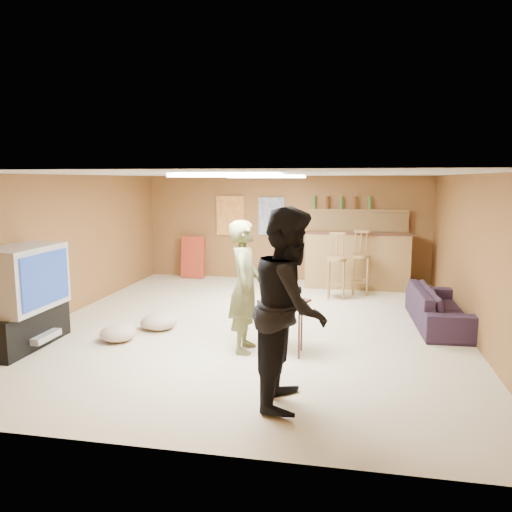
% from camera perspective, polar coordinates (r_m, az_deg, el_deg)
% --- Properties ---
extents(ground, '(7.00, 7.00, 0.00)m').
position_cam_1_polar(ground, '(7.43, -0.30, -7.88)').
color(ground, beige).
rests_on(ground, ground).
extents(ceiling, '(6.00, 7.00, 0.02)m').
position_cam_1_polar(ceiling, '(7.11, -0.31, 9.35)').
color(ceiling, silver).
rests_on(ceiling, ground).
extents(wall_back, '(6.00, 0.02, 2.20)m').
position_cam_1_polar(wall_back, '(10.62, 3.39, 3.19)').
color(wall_back, brown).
rests_on(wall_back, ground).
extents(wall_front, '(6.00, 0.02, 2.20)m').
position_cam_1_polar(wall_front, '(3.88, -10.51, -6.71)').
color(wall_front, brown).
rests_on(wall_front, ground).
extents(wall_left, '(0.02, 7.00, 2.20)m').
position_cam_1_polar(wall_left, '(8.31, -21.05, 1.07)').
color(wall_left, brown).
rests_on(wall_left, ground).
extents(wall_right, '(0.02, 7.00, 2.20)m').
position_cam_1_polar(wall_right, '(7.23, 23.70, -0.14)').
color(wall_right, brown).
rests_on(wall_right, ground).
extents(tv_stand, '(0.55, 1.30, 0.50)m').
position_cam_1_polar(tv_stand, '(7.10, -25.16, -7.42)').
color(tv_stand, black).
rests_on(tv_stand, ground).
extents(dvd_box, '(0.35, 0.50, 0.08)m').
position_cam_1_polar(dvd_box, '(7.00, -23.64, -8.39)').
color(dvd_box, '#B2B2B7').
rests_on(dvd_box, tv_stand).
extents(tv_body, '(0.60, 1.10, 0.80)m').
position_cam_1_polar(tv_body, '(6.92, -25.04, -2.29)').
color(tv_body, '#B2B2B7').
rests_on(tv_body, tv_stand).
extents(tv_screen, '(0.02, 0.95, 0.65)m').
position_cam_1_polar(tv_screen, '(6.74, -22.90, -2.42)').
color(tv_screen, navy).
rests_on(tv_screen, tv_body).
extents(bar_counter, '(2.00, 0.60, 1.10)m').
position_cam_1_polar(bar_counter, '(10.05, 11.45, -0.44)').
color(bar_counter, brown).
rests_on(bar_counter, ground).
extents(bar_lip, '(2.10, 0.12, 0.05)m').
position_cam_1_polar(bar_lip, '(9.73, 11.56, 2.53)').
color(bar_lip, '#3D1F13').
rests_on(bar_lip, bar_counter).
extents(bar_shelf, '(2.00, 0.18, 0.05)m').
position_cam_1_polar(bar_shelf, '(10.40, 11.59, 5.13)').
color(bar_shelf, brown).
rests_on(bar_shelf, bar_backing).
extents(bar_backing, '(2.00, 0.14, 0.60)m').
position_cam_1_polar(bar_backing, '(10.44, 11.54, 3.49)').
color(bar_backing, brown).
rests_on(bar_backing, bar_counter).
extents(poster_left, '(0.60, 0.03, 0.85)m').
position_cam_1_polar(poster_left, '(10.78, -2.98, 4.62)').
color(poster_left, '#BF3F26').
rests_on(poster_left, wall_back).
extents(poster_right, '(0.55, 0.03, 0.80)m').
position_cam_1_polar(poster_right, '(10.60, 1.76, 4.55)').
color(poster_right, '#334C99').
rests_on(poster_right, wall_back).
extents(folding_chair_stack, '(0.50, 0.26, 0.91)m').
position_cam_1_polar(folding_chair_stack, '(10.95, -7.21, -0.12)').
color(folding_chair_stack, '#AD341F').
rests_on(folding_chair_stack, ground).
extents(ceiling_panel_front, '(1.20, 0.60, 0.04)m').
position_cam_1_polar(ceiling_panel_front, '(5.65, -3.32, 9.19)').
color(ceiling_panel_front, white).
rests_on(ceiling_panel_front, ceiling).
extents(ceiling_panel_back, '(1.20, 0.60, 0.04)m').
position_cam_1_polar(ceiling_panel_back, '(8.29, 1.33, 9.06)').
color(ceiling_panel_back, white).
rests_on(ceiling_panel_back, ceiling).
extents(person_olive, '(0.42, 0.62, 1.64)m').
position_cam_1_polar(person_olive, '(6.16, -1.26, -3.48)').
color(person_olive, brown).
rests_on(person_olive, ground).
extents(person_black, '(0.72, 0.92, 1.88)m').
position_cam_1_polar(person_black, '(4.72, 3.94, -5.80)').
color(person_black, black).
rests_on(person_black, ground).
extents(sofa, '(0.82, 1.92, 0.55)m').
position_cam_1_polar(sofa, '(7.81, 20.38, -5.50)').
color(sofa, black).
rests_on(sofa, ground).
extents(tray_table, '(0.65, 0.59, 0.68)m').
position_cam_1_polar(tray_table, '(6.17, 3.22, -8.07)').
color(tray_table, '#3D1F13').
rests_on(tray_table, ground).
extents(cup_red_near, '(0.09, 0.09, 0.12)m').
position_cam_1_polar(cup_red_near, '(6.16, 2.21, -4.24)').
color(cup_red_near, '#B8290C').
rests_on(cup_red_near, tray_table).
extents(cup_red_far, '(0.11, 0.11, 0.12)m').
position_cam_1_polar(cup_red_far, '(5.96, 4.11, -4.69)').
color(cup_red_far, '#B8290C').
rests_on(cup_red_far, tray_table).
extents(cup_blue, '(0.11, 0.11, 0.11)m').
position_cam_1_polar(cup_blue, '(6.14, 4.40, -4.33)').
color(cup_blue, navy).
rests_on(cup_blue, tray_table).
extents(bar_stool_left, '(0.42, 0.42, 1.10)m').
position_cam_1_polar(bar_stool_left, '(9.05, 9.18, -1.39)').
color(bar_stool_left, brown).
rests_on(bar_stool_left, ground).
extents(bar_stool_right, '(0.49, 0.49, 1.30)m').
position_cam_1_polar(bar_stool_right, '(9.46, 11.87, -0.41)').
color(bar_stool_right, brown).
rests_on(bar_stool_right, ground).
extents(cushion_near_tv, '(0.65, 0.65, 0.23)m').
position_cam_1_polar(cushion_near_tv, '(7.33, -10.99, -7.34)').
color(cushion_near_tv, tan).
rests_on(cushion_near_tv, ground).
extents(cushion_mid, '(0.41, 0.41, 0.18)m').
position_cam_1_polar(cushion_mid, '(7.37, -11.57, -7.47)').
color(cushion_mid, tan).
rests_on(cushion_mid, ground).
extents(cushion_far, '(0.56, 0.56, 0.21)m').
position_cam_1_polar(cushion_far, '(6.94, -15.47, -8.47)').
color(cushion_far, tan).
rests_on(cushion_far, ground).
extents(bottle_row, '(1.20, 0.08, 0.26)m').
position_cam_1_polar(bottle_row, '(10.37, 9.73, 6.03)').
color(bottle_row, '#3F7233').
rests_on(bottle_row, bar_shelf).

